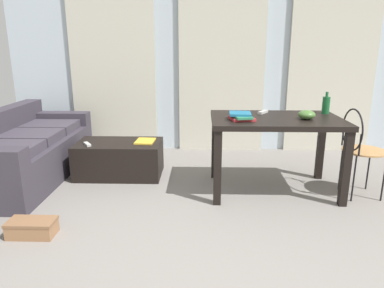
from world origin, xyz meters
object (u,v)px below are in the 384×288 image
bowl (307,115)px  magazine (145,141)px  couch (24,152)px  craft_table (276,128)px  shoebox (32,228)px  tv_remote_primary (87,144)px  coffee_table (119,159)px  book_stack (241,116)px  tv_remote_on_table (263,112)px  wire_chair (358,143)px  bottle_near (326,105)px

bowl → magazine: 1.77m
couch → magazine: couch is taller
craft_table → shoebox: 2.37m
tv_remote_primary → magazine: 0.64m
coffee_table → book_stack: book_stack is taller
coffee_table → tv_remote_on_table: bearing=-6.2°
couch → tv_remote_primary: bearing=-1.7°
bowl → book_stack: size_ratio=0.57×
craft_table → tv_remote_primary: 2.03m
coffee_table → wire_chair: 2.54m
wire_chair → tv_remote_primary: bearing=172.2°
tv_remote_primary → couch: bearing=144.6°
coffee_table → bowl: bowl is taller
couch → bottle_near: size_ratio=8.62×
bottle_near → magazine: bottle_near is taller
craft_table → bottle_near: bearing=22.4°
couch → bottle_near: bearing=-1.1°
magazine → tv_remote_primary: bearing=-162.0°
coffee_table → book_stack: 1.54m
couch → shoebox: 1.45m
tv_remote_on_table → magazine: tv_remote_on_table is taller
bowl → book_stack: (-0.63, -0.04, -0.01)m
tv_remote_on_table → magazine: 1.35m
bottle_near → shoebox: bottle_near is taller
tv_remote_on_table → tv_remote_primary: 1.94m
bottle_near → shoebox: 2.99m
wire_chair → bowl: 0.58m
craft_table → book_stack: size_ratio=4.46×
couch → bowl: bearing=-7.1°
bowl → tv_remote_primary: 2.33m
book_stack → wire_chair: bearing=0.5°
coffee_table → tv_remote_primary: 0.40m
coffee_table → bowl: 2.10m
couch → bottle_near: bottle_near is taller
book_stack → couch: bearing=170.2°
craft_table → shoebox: craft_table is taller
couch → tv_remote_on_table: size_ratio=11.72×
wire_chair → magazine: size_ratio=3.30×
tv_remote_primary → magazine: tv_remote_primary is taller
couch → shoebox: size_ratio=5.30×
coffee_table → bottle_near: size_ratio=4.24×
craft_table → tv_remote_on_table: tv_remote_on_table is taller
book_stack → shoebox: (-1.71, -0.86, -0.73)m
couch → wire_chair: (3.51, -0.40, 0.24)m
shoebox → tv_remote_primary: bearing=86.6°
couch → tv_remote_on_table: tv_remote_on_table is taller
tv_remote_on_table → shoebox: tv_remote_on_table is taller
bowl → tv_remote_on_table: (-0.37, 0.31, -0.03)m
coffee_table → bottle_near: 2.33m
magazine → tv_remote_on_table: bearing=-5.6°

